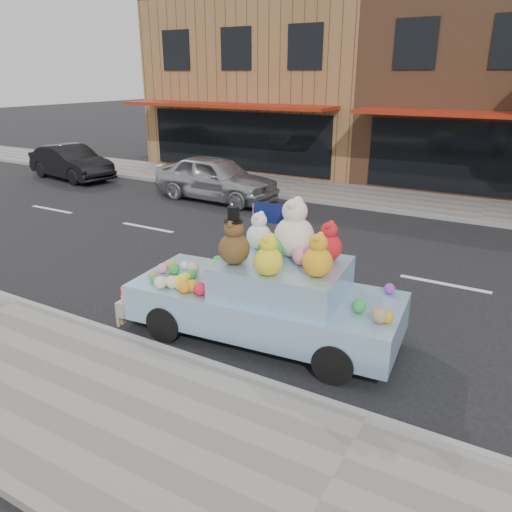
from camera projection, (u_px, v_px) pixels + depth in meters
The scene contains 9 objects.
ground at pixel (445, 284), 10.25m from camera, with size 120.00×120.00×0.00m, color black.
near_sidewalk at pixel (320, 504), 4.95m from camera, with size 60.00×3.00×0.12m, color gray.
far_sidewalk at pixel (485, 211), 15.52m from camera, with size 60.00×3.00×0.12m, color gray.
near_kerb at pixel (368, 418), 6.16m from camera, with size 60.00×0.12×0.13m, color gray.
far_kerb at pixel (478, 222), 14.30m from camera, with size 60.00×0.12×0.13m, color gray.
storefront_left at pixel (282, 83), 23.43m from camera, with size 10.00×9.80×7.30m.
car_silver at pixel (216, 178), 16.87m from camera, with size 1.77×4.41×1.50m, color #A5A5AA.
car_dark at pixel (71, 162), 20.25m from camera, with size 1.45×4.16×1.37m, color black.
art_car at pixel (267, 292), 7.94m from camera, with size 4.62×2.14×2.29m.
Camera 1 is at (1.35, -10.11, 4.07)m, focal length 35.00 mm.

